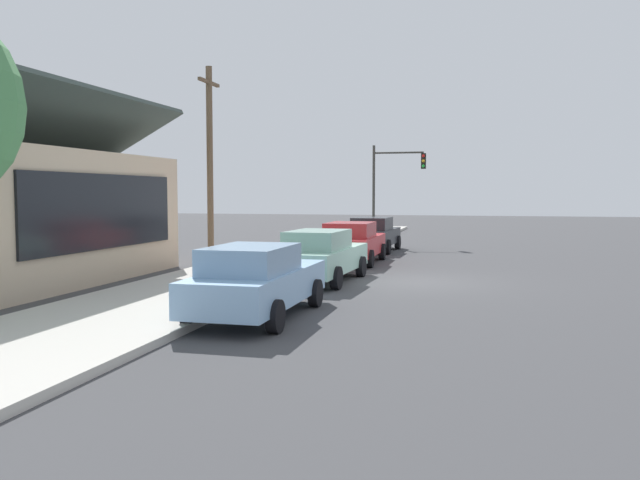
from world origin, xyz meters
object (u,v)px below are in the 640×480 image
traffic_light_main (394,178)px  car_cherry (352,242)px  car_charcoal (373,234)px  fire_hydrant_red (271,266)px  utility_pole_wooden (210,161)px  car_seafoam (321,255)px  car_skyblue (257,280)px

traffic_light_main → car_cherry: bearing=178.2°
car_charcoal → fire_hydrant_red: car_charcoal is taller
car_charcoal → traffic_light_main: bearing=-2.2°
fire_hydrant_red → car_cherry: bearing=-13.1°
car_charcoal → utility_pole_wooden: (-6.30, 5.34, 3.11)m
car_cherry → car_charcoal: size_ratio=1.02×
car_cherry → utility_pole_wooden: size_ratio=0.63×
car_cherry → fire_hydrant_red: size_ratio=6.68×
car_seafoam → car_charcoal: 10.68m
car_seafoam → car_cherry: bearing=4.3°
car_skyblue → utility_pole_wooden: (10.23, 5.47, 3.11)m
traffic_light_main → fire_hydrant_red: 15.98m
utility_pole_wooden → car_seafoam: bearing=-128.6°
utility_pole_wooden → fire_hydrant_red: (-4.73, -4.00, -3.43)m
utility_pole_wooden → car_cherry: bearing=-78.7°
utility_pole_wooden → car_charcoal: bearing=-40.3°
car_skyblue → utility_pole_wooden: bearing=28.6°
car_seafoam → car_skyblue: bearing=-176.9°
traffic_light_main → utility_pole_wooden: (-10.88, 5.66, 0.44)m
car_skyblue → traffic_light_main: bearing=-0.0°
utility_pole_wooden → fire_hydrant_red: 7.08m
car_seafoam → utility_pole_wooden: bearing=54.5°
car_cherry → traffic_light_main: bearing=-1.7°
traffic_light_main → fire_hydrant_red: size_ratio=7.32×
car_charcoal → utility_pole_wooden: utility_pole_wooden is taller
car_seafoam → fire_hydrant_red: (-0.36, 1.47, -0.32)m
car_skyblue → fire_hydrant_red: 5.70m
car_charcoal → fire_hydrant_red: 11.12m
car_cherry → fire_hydrant_red: car_cherry is taller
traffic_light_main → utility_pole_wooden: 12.27m
car_cherry → car_charcoal: (5.24, 0.01, -0.00)m
car_charcoal → utility_pole_wooden: size_ratio=0.62×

